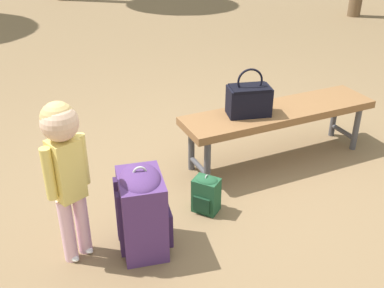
# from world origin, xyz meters

# --- Properties ---
(ground_plane) EXTENTS (40.00, 40.00, 0.00)m
(ground_plane) POSITION_xyz_m (0.00, 0.00, 0.00)
(ground_plane) COLOR brown
(ground_plane) RESTS_ON ground
(park_bench) EXTENTS (1.65, 0.81, 0.45)m
(park_bench) POSITION_xyz_m (-0.72, 0.06, 0.39)
(park_bench) COLOR brown
(park_bench) RESTS_ON ground
(handbag) EXTENTS (0.37, 0.31, 0.37)m
(handbag) POSITION_xyz_m (-0.45, -0.03, 0.58)
(handbag) COLOR black
(handbag) RESTS_ON park_bench
(child_standing) EXTENTS (0.27, 0.20, 1.00)m
(child_standing) POSITION_xyz_m (1.08, 0.07, 0.67)
(child_standing) COLOR #E5B2C6
(child_standing) RESTS_ON ground
(backpack_large) EXTENTS (0.39, 0.42, 0.59)m
(backpack_large) POSITION_xyz_m (0.74, 0.27, 0.29)
(backpack_large) COLOR #4C2D66
(backpack_large) RESTS_ON ground
(backpack_small) EXTENTS (0.19, 0.21, 0.29)m
(backpack_small) POSITION_xyz_m (0.19, 0.23, 0.14)
(backpack_small) COLOR #1E4C2D
(backpack_small) RESTS_ON ground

